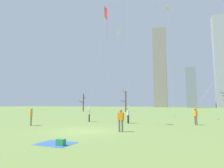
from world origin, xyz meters
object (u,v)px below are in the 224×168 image
(bystander_far_off_by_trees, at_px, (31,116))
(distant_kite_low_near_trees_yellow, at_px, (168,18))
(kite_flyer_foreground_right_pink, at_px, (128,87))
(bystander_watching_nearby, at_px, (121,119))
(bare_tree_left_of_center, at_px, (83,102))
(kite_flyer_midfield_center_red, at_px, (92,95))
(kite_flyer_far_back_orange, at_px, (219,82))
(picnic_spot, at_px, (59,143))
(distant_kite_high_overhead_white, at_px, (117,37))
(bare_tree_far_right_edge, at_px, (126,101))

(bystander_far_off_by_trees, xyz_separation_m, distant_kite_low_near_trees_yellow, (11.66, 19.86, 16.72))
(kite_flyer_foreground_right_pink, xyz_separation_m, bystander_watching_nearby, (0.60, -4.19, -2.75))
(distant_kite_low_near_trees_yellow, relative_size, bare_tree_left_of_center, 3.74)
(kite_flyer_midfield_center_red, relative_size, kite_flyer_far_back_orange, 0.65)
(bystander_far_off_by_trees, height_order, bare_tree_left_of_center, bare_tree_left_of_center)
(bystander_far_off_by_trees, relative_size, picnic_spot, 0.87)
(bystander_watching_nearby, relative_size, distant_kite_high_overhead_white, 0.08)
(bystander_far_off_by_trees, relative_size, distant_kite_low_near_trees_yellow, 0.08)
(kite_flyer_foreground_right_pink, bearing_deg, distant_kite_high_overhead_white, 110.87)
(bystander_watching_nearby, height_order, bystander_far_off_by_trees, same)
(bystander_watching_nearby, distance_m, distant_kite_high_overhead_white, 37.07)
(distant_kite_low_near_trees_yellow, bearing_deg, bare_tree_left_of_center, 147.96)
(kite_flyer_foreground_right_pink, bearing_deg, distant_kite_low_near_trees_yellow, 79.54)
(bystander_watching_nearby, bearing_deg, distant_kite_low_near_trees_yellow, 83.23)
(picnic_spot, bearing_deg, distant_kite_low_near_trees_yellow, 81.27)
(bystander_watching_nearby, distance_m, bare_tree_left_of_center, 44.50)
(distant_kite_high_overhead_white, relative_size, bare_tree_far_right_edge, 3.38)
(picnic_spot, relative_size, bare_tree_left_of_center, 0.35)
(bare_tree_left_of_center, bearing_deg, bare_tree_far_right_edge, 9.46)
(kite_flyer_midfield_center_red, distance_m, picnic_spot, 12.02)
(distant_kite_low_near_trees_yellow, bearing_deg, kite_flyer_foreground_right_pink, -100.46)
(kite_flyer_midfield_center_red, relative_size, picnic_spot, 6.38)
(kite_flyer_foreground_right_pink, distance_m, distant_kite_high_overhead_white, 32.11)
(kite_flyer_midfield_center_red, distance_m, bystander_watching_nearby, 8.14)
(kite_flyer_midfield_center_red, relative_size, bystander_watching_nearby, 7.29)
(kite_flyer_midfield_center_red, height_order, bystander_watching_nearby, kite_flyer_midfield_center_red)
(kite_flyer_midfield_center_red, relative_size, distant_kite_low_near_trees_yellow, 0.59)
(distant_kite_high_overhead_white, distance_m, distant_kite_low_near_trees_yellow, 16.32)
(bystander_far_off_by_trees, relative_size, bare_tree_left_of_center, 0.30)
(picnic_spot, bearing_deg, kite_flyer_foreground_right_pink, 84.39)
(kite_flyer_far_back_orange, height_order, distant_kite_low_near_trees_yellow, distant_kite_low_near_trees_yellow)
(bystander_far_off_by_trees, distance_m, distant_kite_high_overhead_white, 34.71)
(bystander_far_off_by_trees, xyz_separation_m, bare_tree_far_right_edge, (-1.99, 38.58, 2.22))
(kite_flyer_far_back_orange, height_order, bystander_far_off_by_trees, kite_flyer_far_back_orange)
(kite_flyer_midfield_center_red, distance_m, bystander_far_off_by_trees, 6.64)
(kite_flyer_midfield_center_red, xyz_separation_m, picnic_spot, (3.70, -11.04, -2.98))
(kite_flyer_foreground_right_pink, bearing_deg, kite_flyer_far_back_orange, 8.39)
(kite_flyer_far_back_orange, distance_m, bystander_far_off_by_trees, 17.37)
(kite_flyer_midfield_center_red, xyz_separation_m, kite_flyer_far_back_orange, (12.57, -0.49, 0.86))
(kite_flyer_far_back_orange, xyz_separation_m, picnic_spot, (-8.86, -10.55, -3.84))
(distant_kite_high_overhead_white, height_order, bare_tree_left_of_center, distant_kite_high_overhead_white)
(kite_flyer_midfield_center_red, xyz_separation_m, kite_flyer_foreground_right_pink, (4.62, -1.66, 0.58))
(kite_flyer_foreground_right_pink, xyz_separation_m, distant_kite_low_near_trees_yellow, (3.07, 16.65, 13.98))
(distant_kite_high_overhead_white, relative_size, bare_tree_left_of_center, 3.99)
(kite_flyer_far_back_orange, bearing_deg, kite_flyer_midfield_center_red, 177.78)
(picnic_spot, relative_size, bare_tree_far_right_edge, 0.29)
(distant_kite_high_overhead_white, distance_m, picnic_spot, 41.44)
(kite_flyer_foreground_right_pink, bearing_deg, kite_flyer_midfield_center_red, 160.28)
(kite_flyer_far_back_orange, bearing_deg, distant_kite_low_near_trees_yellow, 107.46)
(bystander_watching_nearby, height_order, picnic_spot, bystander_watching_nearby)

